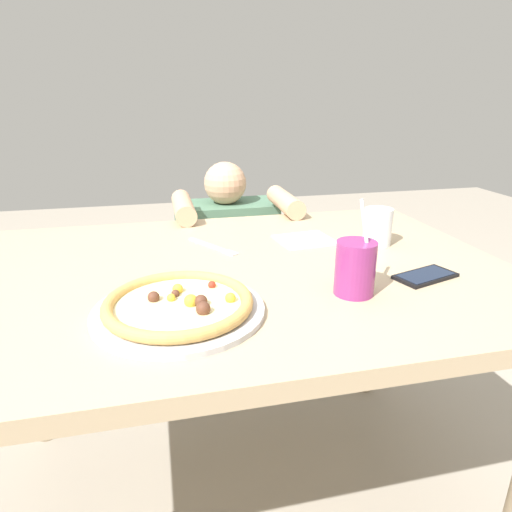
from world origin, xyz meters
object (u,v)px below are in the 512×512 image
Objects in this scene: pizza_near at (179,306)px; drink_cup_colored at (355,268)px; water_cup_clear at (378,226)px; fork at (215,247)px; cell_phone at (425,276)px; diner_seated at (228,280)px.

pizza_near is 1.64× the size of drink_cup_colored.
fork is (-0.46, 0.07, -0.05)m from water_cup_clear.
drink_cup_colored is 0.36m from water_cup_clear.
pizza_near is 0.58m from cell_phone.
pizza_near is 1.06m from diner_seated.
diner_seated is (-0.33, 0.91, -0.36)m from cell_phone.
cell_phone is at bearing 11.77° from drink_cup_colored.
diner_seated reaches higher than fork.
water_cup_clear is 0.64× the size of cell_phone.
water_cup_clear is at bearing 27.73° from pizza_near.
pizza_near is 2.06× the size of cell_phone.
pizza_near is at bearing -107.87° from fork.
water_cup_clear is at bearing -9.13° from fork.
fork is at bearing 72.13° from pizza_near.
pizza_near reaches higher than cell_phone.
fork is (0.12, 0.38, -0.02)m from pizza_near.
diner_seated is (0.25, 0.96, -0.37)m from pizza_near.
fork is at bearing 170.87° from water_cup_clear.
drink_cup_colored is at bearing -168.23° from cell_phone.
cell_phone is (0.58, 0.05, -0.01)m from pizza_near.
water_cup_clear is 0.47m from fork.
cell_phone is at bearing -35.61° from fork.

